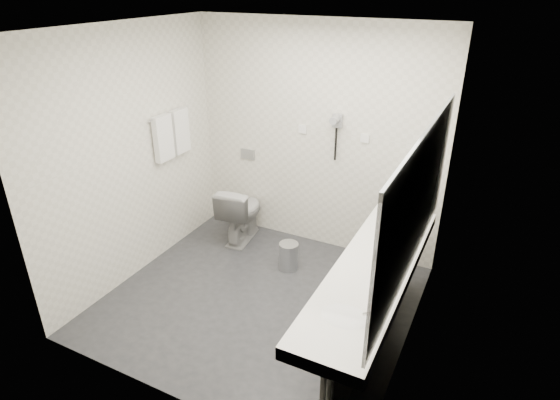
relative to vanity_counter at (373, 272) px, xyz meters
The scene contains 30 objects.
floor 1.39m from the vanity_counter, 169.92° to the left, with size 2.80×2.80×0.00m, color #2D2E32.
ceiling 2.05m from the vanity_counter, 169.92° to the left, with size 2.80×2.80×0.00m, color white.
wall_back 1.93m from the vanity_counter, 126.87° to the left, with size 2.80×2.80×0.00m, color white.
wall_front 1.64m from the vanity_counter, 135.64° to the right, with size 2.80×2.80×0.00m, color white.
wall_left 2.57m from the vanity_counter, behind, with size 2.60×2.60×0.00m, color white.
wall_right 0.56m from the vanity_counter, 36.03° to the left, with size 2.60×2.60×0.00m, color white.
vanity_counter is the anchor object (origin of this frame).
vanity_panel 0.43m from the vanity_counter, ahead, with size 0.03×2.15×0.75m, color gray.
vanity_post_far 1.12m from the vanity_counter, 86.97° to the left, with size 0.06×0.06×0.75m, color silver.
mirror 0.70m from the vanity_counter, ahead, with size 0.02×2.20×1.05m, color #B2BCC6.
basin_near 0.65m from the vanity_counter, 90.00° to the right, with size 0.40×0.31×0.05m, color white.
basin_far 0.65m from the vanity_counter, 90.00° to the left, with size 0.40×0.31×0.05m, color white.
faucet_near 0.69m from the vanity_counter, 73.30° to the right, with size 0.04×0.04×0.15m, color silver.
faucet_far 0.69m from the vanity_counter, 73.30° to the left, with size 0.04×0.04×0.15m, color silver.
soap_bottle_a 0.15m from the vanity_counter, 87.00° to the left, with size 0.05×0.05×0.12m, color white.
soap_bottle_b 0.15m from the vanity_counter, 78.09° to the left, with size 0.08×0.08×0.10m, color white.
soap_bottle_c 0.20m from the vanity_counter, 41.96° to the right, with size 0.04×0.04×0.11m, color white.
glass_left 0.30m from the vanity_counter, 52.11° to the left, with size 0.05×0.05×0.10m, color silver.
toilet 2.26m from the vanity_counter, 148.61° to the left, with size 0.39×0.68×0.69m, color white.
flush_plate 2.48m from the vanity_counter, 143.06° to the left, with size 0.18×0.02×0.12m, color #B2B5BA.
pedal_bin 1.53m from the vanity_counter, 143.39° to the left, with size 0.21×0.21×0.29m, color #B2B5BA.
bin_lid 1.47m from the vanity_counter, 143.39° to the left, with size 0.21×0.21×0.01m, color #B2B5BA.
towel_rail 2.69m from the vanity_counter, 163.14° to the left, with size 0.02×0.02×0.62m, color silver.
towel_near 2.59m from the vanity_counter, 166.10° to the left, with size 0.07×0.24×0.48m, color white.
towel_far 2.67m from the vanity_counter, 160.15° to the left, with size 0.07×0.24×0.48m, color white.
dryer_cradle 1.85m from the vanity_counter, 120.76° to the left, with size 0.10×0.04×0.14m, color #95979B.
dryer_barrel 1.81m from the vanity_counter, 122.01° to the left, with size 0.08×0.08×0.14m, color #95979B.
dryer_cord 1.76m from the vanity_counter, 121.02° to the left, with size 0.02×0.02×0.35m, color black.
switch_plate_a 2.04m from the vanity_counter, 130.59° to the left, with size 0.09×0.02×0.09m, color white.
switch_plate_b 1.69m from the vanity_counter, 111.13° to the left, with size 0.09×0.02×0.09m, color white.
Camera 1 is at (1.83, -3.18, 2.84)m, focal length 29.83 mm.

